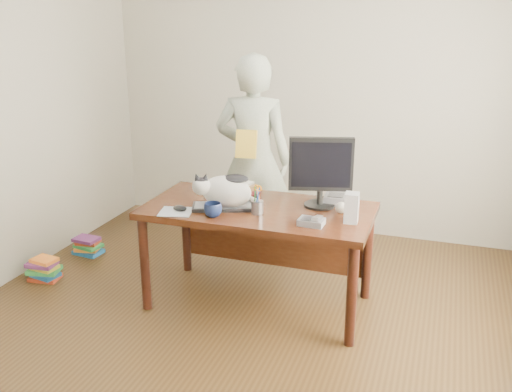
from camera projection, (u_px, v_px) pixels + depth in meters
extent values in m
plane|color=black|center=(229.00, 345.00, 3.71)|extent=(4.50, 4.50, 0.00)
plane|color=beige|center=(315.00, 91.00, 5.31)|extent=(4.00, 0.00, 4.00)
cube|color=black|center=(258.00, 211.00, 4.02)|extent=(1.60, 0.80, 0.05)
cylinder|color=black|center=(145.00, 264.00, 4.06)|extent=(0.07, 0.07, 0.70)
cylinder|color=black|center=(352.00, 296.00, 3.60)|extent=(0.07, 0.07, 0.70)
cylinder|color=black|center=(186.00, 231.00, 4.67)|extent=(0.07, 0.07, 0.70)
cylinder|color=black|center=(368.00, 255.00, 4.22)|extent=(0.07, 0.07, 0.70)
cube|color=black|center=(273.00, 235.00, 4.45)|extent=(1.45, 0.03, 0.50)
cube|color=black|center=(227.00, 207.00, 3.99)|extent=(0.51, 0.33, 0.02)
cube|color=#A4A5A9|center=(227.00, 205.00, 3.99)|extent=(0.47, 0.29, 0.01)
ellipsoid|color=silver|center=(226.00, 192.00, 3.95)|extent=(0.41, 0.33, 0.22)
ellipsoid|color=silver|center=(202.00, 186.00, 3.92)|extent=(0.17, 0.16, 0.12)
ellipsoid|color=black|center=(201.00, 181.00, 3.90)|extent=(0.11, 0.11, 0.05)
cone|color=black|center=(197.00, 177.00, 3.88)|extent=(0.08, 0.08, 0.08)
cone|color=black|center=(206.00, 177.00, 3.89)|extent=(0.08, 0.07, 0.08)
ellipsoid|color=black|center=(235.00, 178.00, 3.93)|extent=(0.23, 0.21, 0.05)
cylinder|color=silver|center=(251.00, 199.00, 4.03)|extent=(0.14, 0.13, 0.05)
cylinder|color=black|center=(319.00, 205.00, 4.03)|extent=(0.27, 0.27, 0.02)
cylinder|color=black|center=(320.00, 197.00, 4.02)|extent=(0.05, 0.05, 0.10)
cube|color=black|center=(321.00, 164.00, 3.92)|extent=(0.44, 0.16, 0.37)
cube|color=black|center=(321.00, 165.00, 3.89)|extent=(0.39, 0.11, 0.32)
cylinder|color=gray|center=(257.00, 207.00, 3.88)|extent=(0.11, 0.11, 0.09)
cylinder|color=black|center=(256.00, 196.00, 3.87)|extent=(0.04, 0.02, 0.13)
cylinder|color=#0B36A0|center=(258.00, 197.00, 3.84)|extent=(0.03, 0.03, 0.13)
cylinder|color=#B1191F|center=(259.00, 196.00, 3.87)|extent=(0.02, 0.04, 0.13)
cylinder|color=#17772B|center=(255.00, 197.00, 3.85)|extent=(0.01, 0.03, 0.14)
cylinder|color=#B9B8BE|center=(258.00, 196.00, 3.85)|extent=(0.01, 0.02, 0.10)
cylinder|color=#B9B8BE|center=(258.00, 196.00, 3.84)|extent=(0.02, 0.02, 0.10)
torus|color=orange|center=(256.00, 188.00, 3.84)|extent=(0.04, 0.03, 0.04)
torus|color=orange|center=(259.00, 188.00, 3.82)|extent=(0.04, 0.03, 0.04)
cube|color=#B2B9BF|center=(176.00, 212.00, 3.92)|extent=(0.26, 0.24, 0.00)
ellipsoid|color=black|center=(180.00, 208.00, 3.93)|extent=(0.11, 0.08, 0.04)
imported|color=black|center=(213.00, 210.00, 3.82)|extent=(0.15, 0.15, 0.10)
cube|color=slate|center=(311.00, 222.00, 3.68)|extent=(0.17, 0.13, 0.04)
cube|color=#3F3F42|center=(307.00, 218.00, 3.68)|extent=(0.07, 0.08, 0.01)
cube|color=#B9B8BE|center=(317.00, 218.00, 3.67)|extent=(0.05, 0.14, 0.05)
cube|color=#AFAFB2|center=(352.00, 208.00, 3.71)|extent=(0.09, 0.10, 0.20)
sphere|color=beige|center=(341.00, 208.00, 3.89)|extent=(0.08, 0.08, 0.08)
cube|color=#4D1416|center=(244.00, 190.00, 4.34)|extent=(0.25, 0.22, 0.03)
cube|color=brown|center=(245.00, 186.00, 4.32)|extent=(0.24, 0.22, 0.03)
cube|color=white|center=(243.00, 183.00, 4.33)|extent=(0.16, 0.14, 0.02)
cube|color=slate|center=(337.00, 198.00, 4.12)|extent=(0.17, 0.23, 0.06)
cube|color=#3F3F42|center=(336.00, 195.00, 4.08)|extent=(0.11, 0.11, 0.01)
imported|color=beige|center=(253.00, 160.00, 4.76)|extent=(0.68, 0.49, 1.76)
cube|color=yellow|center=(246.00, 144.00, 4.55)|extent=(0.18, 0.12, 0.23)
cube|color=#A73117|center=(45.00, 277.00, 4.60)|extent=(0.25, 0.19, 0.03)
cube|color=#17518A|center=(46.00, 275.00, 4.58)|extent=(0.23, 0.18, 0.03)
cube|color=#28883A|center=(44.00, 270.00, 4.59)|extent=(0.27, 0.22, 0.03)
cube|color=gold|center=(44.00, 267.00, 4.57)|extent=(0.21, 0.16, 0.03)
cube|color=#6D2D71|center=(42.00, 264.00, 4.56)|extent=(0.23, 0.17, 0.03)
cube|color=orange|center=(44.00, 260.00, 4.56)|extent=(0.21, 0.17, 0.03)
cube|color=#17518A|center=(88.00, 252.00, 5.09)|extent=(0.25, 0.19, 0.03)
cube|color=orange|center=(88.00, 248.00, 5.08)|extent=(0.22, 0.19, 0.03)
cube|color=#28883A|center=(88.00, 246.00, 5.06)|extent=(0.24, 0.19, 0.03)
cube|color=#A73117|center=(88.00, 242.00, 5.06)|extent=(0.21, 0.16, 0.03)
cube|color=#6D2D71|center=(86.00, 239.00, 5.04)|extent=(0.22, 0.17, 0.03)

